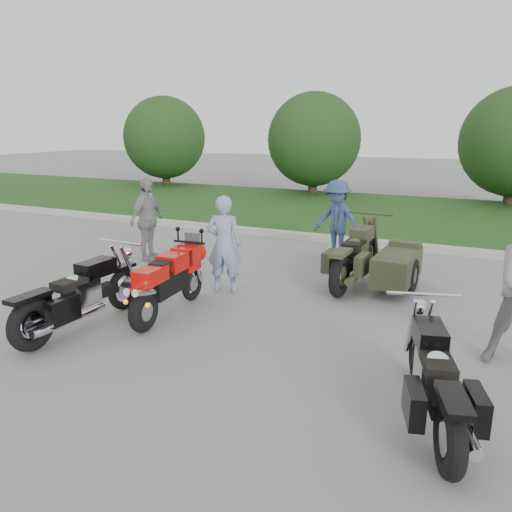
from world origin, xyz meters
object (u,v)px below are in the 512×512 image
at_px(cruiser_left, 77,298).
at_px(person_back, 147,220).
at_px(sportbike_red, 168,280).
at_px(person_denim, 337,220).
at_px(cruiser_right, 435,383).
at_px(cruiser_sidecar, 379,263).
at_px(person_stripe, 224,244).

height_order(cruiser_left, person_back, person_back).
bearing_deg(sportbike_red, cruiser_left, -133.35).
xyz_separation_m(person_denim, person_back, (-3.49, -1.75, 0.02)).
distance_m(cruiser_right, cruiser_sidecar, 4.11).
relative_size(cruiser_left, person_stripe, 1.42).
bearing_deg(cruiser_sidecar, cruiser_right, -68.71).
bearing_deg(cruiser_left, person_denim, 70.06).
height_order(cruiser_left, cruiser_right, cruiser_left).
xyz_separation_m(cruiser_right, person_denim, (-2.55, 5.45, 0.39)).
distance_m(cruiser_left, cruiser_sidecar, 4.89).
distance_m(sportbike_red, person_denim, 4.39).
height_order(sportbike_red, cruiser_right, sportbike_red).
height_order(cruiser_right, person_stripe, person_stripe).
bearing_deg(cruiser_sidecar, sportbike_red, -131.39).
bearing_deg(sportbike_red, person_stripe, 76.77).
relative_size(sportbike_red, person_denim, 1.18).
relative_size(cruiser_right, person_back, 1.26).
relative_size(cruiser_right, person_denim, 1.30).
bearing_deg(person_back, cruiser_sidecar, -88.77).
distance_m(person_stripe, person_back, 2.66).
bearing_deg(cruiser_left, sportbike_red, 52.72).
bearing_deg(cruiser_right, sportbike_red, 145.04).
bearing_deg(cruiser_sidecar, person_back, -175.36).
bearing_deg(cruiser_left, cruiser_sidecar, 49.45).
bearing_deg(cruiser_left, cruiser_right, -1.51).
distance_m(person_stripe, person_denim, 3.06).
xyz_separation_m(cruiser_left, person_stripe, (1.02, 2.30, 0.36)).
bearing_deg(person_denim, person_stripe, -92.08).
bearing_deg(sportbike_red, cruiser_right, -22.25).
xyz_separation_m(sportbike_red, cruiser_sidecar, (2.51, 2.62, -0.10)).
height_order(person_denim, person_back, person_back).
xyz_separation_m(cruiser_left, cruiser_sidecar, (3.31, 3.60, -0.01)).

